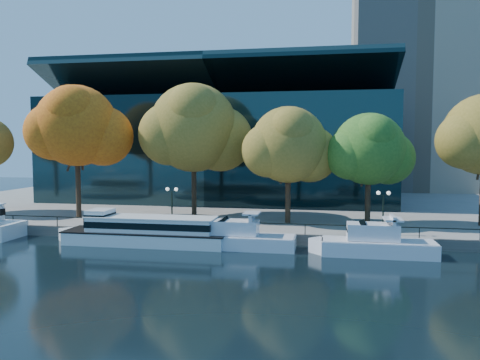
% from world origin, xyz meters
% --- Properties ---
extents(ground, '(160.00, 160.00, 0.00)m').
position_xyz_m(ground, '(0.00, 0.00, 0.00)').
color(ground, black).
rests_on(ground, ground).
extents(promenade, '(90.00, 67.08, 1.00)m').
position_xyz_m(promenade, '(0.00, 36.38, 0.50)').
color(promenade, slate).
rests_on(promenade, ground).
extents(railing, '(88.20, 0.08, 0.99)m').
position_xyz_m(railing, '(0.00, 3.25, 1.94)').
color(railing, black).
rests_on(railing, promenade).
extents(convention_building, '(50.00, 24.57, 21.43)m').
position_xyz_m(convention_building, '(-4.00, 31.79, 8.51)').
color(convention_building, black).
rests_on(convention_building, ground).
extents(office_tower, '(22.50, 22.50, 65.90)m').
position_xyz_m(office_tower, '(28.00, 55.00, 33.02)').
color(office_tower, gray).
rests_on(office_tower, ground).
extents(tour_boat, '(16.76, 3.74, 3.18)m').
position_xyz_m(tour_boat, '(-4.94, 0.90, 1.35)').
color(tour_boat, white).
rests_on(tour_boat, ground).
extents(cruiser_near, '(11.29, 2.91, 3.27)m').
position_xyz_m(cruiser_near, '(3.72, 0.86, 1.02)').
color(cruiser_near, silver).
rests_on(cruiser_near, ground).
extents(cruiser_far, '(10.45, 2.90, 3.41)m').
position_xyz_m(cruiser_far, '(15.74, 0.24, 1.08)').
color(cruiser_far, silver).
rests_on(cruiser_far, ground).
extents(tree_1, '(11.36, 9.31, 14.93)m').
position_xyz_m(tree_1, '(-15.55, 8.78, 11.19)').
color(tree_1, black).
rests_on(tree_1, promenade).
extents(tree_2, '(12.75, 10.46, 15.32)m').
position_xyz_m(tree_2, '(-3.04, 12.57, 11.00)').
color(tree_2, black).
rests_on(tree_2, promenade).
extents(tree_3, '(10.04, 8.23, 12.27)m').
position_xyz_m(tree_3, '(8.07, 9.48, 9.08)').
color(tree_3, black).
rests_on(tree_3, promenade).
extents(tree_4, '(9.32, 7.64, 11.55)m').
position_xyz_m(tree_4, '(16.31, 10.24, 8.65)').
color(tree_4, black).
rests_on(tree_4, promenade).
extents(lamp_1, '(1.26, 0.36, 4.03)m').
position_xyz_m(lamp_1, '(-3.22, 4.50, 3.98)').
color(lamp_1, black).
rests_on(lamp_1, promenade).
extents(lamp_2, '(1.26, 0.36, 4.03)m').
position_xyz_m(lamp_2, '(17.03, 4.50, 3.98)').
color(lamp_2, black).
rests_on(lamp_2, promenade).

